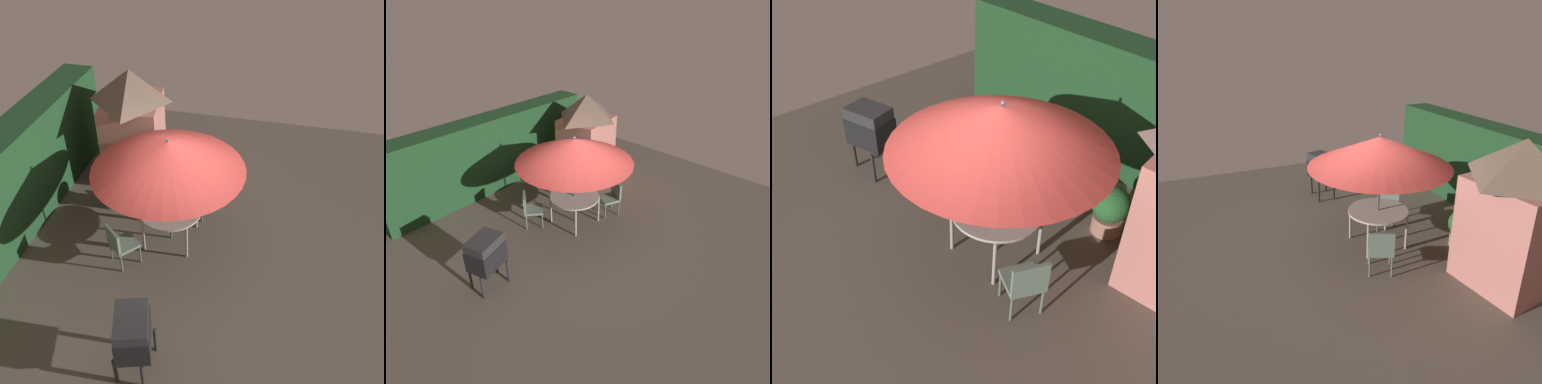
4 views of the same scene
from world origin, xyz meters
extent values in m
plane|color=brown|center=(0.00, 0.00, 0.00)|extent=(11.00, 11.00, 0.00)
cube|color=#193D1E|center=(0.00, 3.50, 1.08)|extent=(6.66, 0.75, 2.15)
cube|color=#B26B60|center=(2.29, 1.82, 0.96)|extent=(1.59, 1.43, 1.92)
pyramid|color=brown|center=(2.29, 1.82, 2.27)|extent=(1.69, 1.52, 0.71)
cube|color=brown|center=(2.20, 2.44, 0.75)|extent=(0.60, 0.11, 1.49)
cylinder|color=#B2ADA3|center=(0.23, 0.39, 0.76)|extent=(1.23, 1.23, 0.04)
cylinder|color=gray|center=(-0.20, -0.04, 0.37)|extent=(0.05, 0.05, 0.74)
cylinder|color=gray|center=(0.66, -0.04, 0.37)|extent=(0.05, 0.05, 0.74)
cylinder|color=gray|center=(-0.20, 0.82, 0.37)|extent=(0.05, 0.05, 0.74)
cylinder|color=gray|center=(0.66, 0.82, 0.37)|extent=(0.05, 0.05, 0.74)
cylinder|color=#4C4C51|center=(0.23, 0.39, 1.15)|extent=(0.04, 0.04, 2.31)
cone|color=#B73833|center=(0.23, 0.39, 2.02)|extent=(2.81, 2.81, 0.58)
sphere|color=#4C4C51|center=(0.23, 0.39, 2.34)|extent=(0.06, 0.06, 0.06)
cube|color=black|center=(-2.57, 0.17, 0.78)|extent=(0.81, 0.68, 0.45)
cube|color=#2B2B2E|center=(-2.57, 0.17, 1.10)|extent=(0.77, 0.65, 0.20)
cylinder|color=#262628|center=(-2.88, -0.04, 0.28)|extent=(0.06, 0.06, 0.55)
cylinder|color=#262628|center=(-2.26, -0.04, 0.28)|extent=(0.06, 0.06, 0.55)
cylinder|color=#262628|center=(-2.88, 0.38, 0.28)|extent=(0.06, 0.06, 0.55)
cylinder|color=#262628|center=(-2.26, 0.38, 0.28)|extent=(0.06, 0.06, 0.55)
cube|color=slate|center=(-0.56, 1.07, 0.45)|extent=(0.65, 0.65, 0.06)
cube|color=slate|center=(-0.72, 1.21, 0.68)|extent=(0.34, 0.38, 0.45)
cylinder|color=#516155|center=(-0.58, 1.35, 0.23)|extent=(0.04, 0.04, 0.45)
cylinder|color=#516155|center=(-0.84, 1.05, 0.23)|extent=(0.04, 0.04, 0.45)
cylinder|color=#516155|center=(-0.28, 1.09, 0.23)|extent=(0.04, 0.04, 0.45)
cylinder|color=#516155|center=(-0.54, 0.79, 0.23)|extent=(0.04, 0.04, 0.45)
cube|color=slate|center=(1.12, -0.01, 0.45)|extent=(0.61, 0.61, 0.06)
cube|color=slate|center=(1.31, -0.10, 0.68)|extent=(0.24, 0.44, 0.45)
cylinder|color=#516155|center=(1.22, -0.28, 0.23)|extent=(0.04, 0.04, 0.45)
cylinder|color=#516155|center=(1.39, 0.09, 0.23)|extent=(0.04, 0.04, 0.45)
cylinder|color=#516155|center=(0.86, -0.11, 0.23)|extent=(0.04, 0.04, 0.45)
cylinder|color=#516155|center=(1.02, 0.25, 0.23)|extent=(0.04, 0.04, 0.45)
cylinder|color=#936651|center=(0.99, 1.93, 0.14)|extent=(0.44, 0.44, 0.28)
sphere|color=#235628|center=(0.99, 1.93, 0.51)|extent=(0.55, 0.55, 0.55)
camera|label=1|loc=(-5.80, -1.45, 6.22)|focal=40.21mm
camera|label=2|loc=(-5.21, -4.68, 5.44)|focal=32.85mm
camera|label=3|loc=(3.58, -3.03, 4.86)|focal=44.39mm
camera|label=4|loc=(6.18, -2.83, 4.05)|focal=34.41mm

